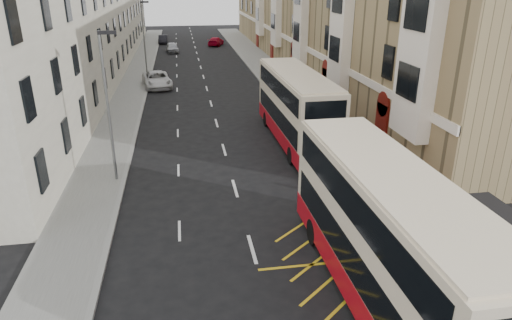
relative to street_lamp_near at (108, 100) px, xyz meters
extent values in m
plane|color=black|center=(6.35, -12.00, -4.64)|extent=(200.00, 200.00, 0.00)
cube|color=slate|center=(14.35, 18.00, -4.56)|extent=(4.00, 120.00, 0.15)
cube|color=slate|center=(-1.15, 18.00, -4.56)|extent=(3.00, 120.00, 0.15)
cube|color=gray|center=(12.35, 18.00, -4.56)|extent=(0.25, 120.00, 0.15)
cube|color=gray|center=(0.35, 18.00, -4.56)|extent=(0.25, 120.00, 0.15)
cube|color=#988258|center=(21.35, 33.50, 2.86)|extent=(10.00, 79.00, 15.00)
cube|color=white|center=(16.32, 33.50, -0.64)|extent=(0.18, 79.00, 0.50)
cube|color=white|center=(16.00, -2.00, 2.86)|extent=(0.80, 3.20, 10.00)
cube|color=white|center=(16.00, 10.00, 2.86)|extent=(0.80, 3.20, 10.00)
cube|color=white|center=(16.00, 22.00, 2.86)|extent=(0.80, 3.20, 10.00)
cube|color=white|center=(16.00, 34.00, 2.86)|extent=(0.80, 3.20, 10.00)
cube|color=white|center=(16.00, 46.00, 2.86)|extent=(0.80, 3.20, 10.00)
cube|color=#62100A|center=(16.30, 2.00, -2.94)|extent=(0.20, 1.60, 3.00)
cube|color=#62100A|center=(16.30, 14.00, -2.94)|extent=(0.20, 1.60, 3.00)
cube|color=#62100A|center=(16.30, 26.00, -2.94)|extent=(0.20, 1.60, 3.00)
cube|color=#62100A|center=(16.30, 38.00, -2.94)|extent=(0.20, 1.60, 3.00)
cube|color=#62100A|center=(16.30, 50.00, -2.94)|extent=(0.20, 1.60, 3.00)
cube|color=beige|center=(-7.15, 33.50, 1.86)|extent=(9.00, 79.00, 13.00)
cube|color=black|center=(13.91, -10.10, -3.19)|extent=(0.08, 0.08, 2.60)
cube|color=black|center=(15.19, -10.10, -3.19)|extent=(0.08, 0.08, 2.60)
cube|color=black|center=(14.55, -12.00, -1.84)|extent=(1.65, 4.25, 0.10)
cube|color=black|center=(14.80, -11.40, -4.04)|extent=(0.35, 1.60, 0.06)
cylinder|color=red|center=(12.60, -9.50, -3.99)|extent=(0.06, 0.06, 1.00)
cylinder|color=red|center=(12.60, -6.25, -3.99)|extent=(0.06, 0.06, 1.00)
cylinder|color=red|center=(12.60, -3.00, -3.99)|extent=(0.06, 0.06, 1.00)
cube|color=red|center=(12.60, -6.25, -3.51)|extent=(0.05, 6.50, 0.06)
cube|color=red|center=(12.60, -6.25, -3.94)|extent=(0.05, 6.50, 0.06)
cylinder|color=slate|center=(-0.05, 0.00, -0.49)|extent=(0.16, 0.16, 8.00)
cube|color=black|center=(0.35, 0.00, 3.41)|extent=(0.90, 0.18, 0.18)
cylinder|color=slate|center=(-0.05, 30.00, -0.49)|extent=(0.16, 0.16, 8.00)
cube|color=black|center=(0.35, 30.00, 3.41)|extent=(0.90, 0.18, 0.18)
cube|color=beige|center=(10.30, -11.91, -2.04)|extent=(2.90, 12.33, 4.42)
cube|color=#A60814|center=(10.30, -11.91, -3.74)|extent=(2.93, 12.36, 1.01)
cube|color=black|center=(10.30, -11.91, -2.57)|extent=(2.94, 11.34, 1.23)
cube|color=black|center=(10.30, -11.91, -0.66)|extent=(2.94, 11.34, 1.12)
cube|color=beige|center=(10.30, -11.91, 0.22)|extent=(2.78, 11.84, 0.13)
cube|color=black|center=(10.25, -5.78, -2.51)|extent=(2.38, 0.11, 1.45)
cube|color=black|center=(10.25, -5.78, -0.22)|extent=(1.96, 0.11, 0.50)
cylinder|color=black|center=(9.00, -7.98, -4.08)|extent=(0.32, 1.12, 1.12)
cylinder|color=black|center=(11.53, -7.96, -4.08)|extent=(0.32, 1.12, 1.12)
cube|color=beige|center=(11.35, 4.73, -2.09)|extent=(2.91, 12.11, 4.33)
cube|color=#A60814|center=(11.35, 4.73, -3.76)|extent=(2.94, 12.14, 0.99)
cube|color=black|center=(11.35, 4.73, -2.61)|extent=(2.94, 11.14, 1.21)
cube|color=black|center=(11.35, 4.73, -0.74)|extent=(2.94, 11.14, 1.10)
cube|color=beige|center=(11.35, 4.73, 0.13)|extent=(2.79, 11.62, 0.13)
cube|color=black|center=(11.27, 10.74, -2.55)|extent=(2.33, 0.12, 1.43)
cube|color=black|center=(11.27, 10.74, -0.30)|extent=(1.92, 0.11, 0.49)
cube|color=black|center=(11.43, -1.28, -2.55)|extent=(2.33, 0.12, 1.32)
cylinder|color=black|center=(10.06, 8.57, -4.09)|extent=(0.32, 1.10, 1.10)
cylinder|color=black|center=(12.54, 8.61, -4.09)|extent=(0.32, 1.10, 1.10)
cylinder|color=black|center=(10.16, 0.85, -4.09)|extent=(0.32, 1.10, 1.10)
cylinder|color=black|center=(12.64, 0.88, -4.09)|extent=(0.32, 1.10, 1.10)
imported|color=black|center=(13.93, -11.39, -3.60)|extent=(0.91, 0.74, 1.76)
imported|color=black|center=(12.72, -4.66, -3.66)|extent=(1.05, 0.75, 1.65)
imported|color=silver|center=(1.36, 23.44, -3.84)|extent=(3.46, 6.04, 1.59)
imported|color=#9DA0A4|center=(2.77, 47.01, -3.91)|extent=(2.07, 4.41, 1.46)
imported|color=black|center=(1.15, 57.43, -3.96)|extent=(1.53, 4.16, 1.36)
imported|color=#A20019|center=(9.85, 53.38, -3.96)|extent=(3.25, 5.05, 1.36)
camera|label=1|loc=(3.86, -24.15, 5.96)|focal=32.00mm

